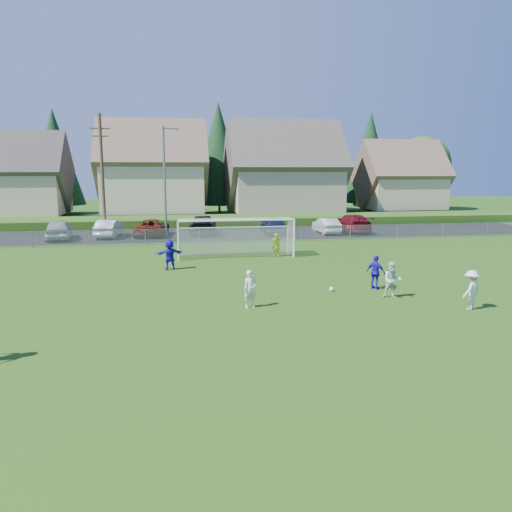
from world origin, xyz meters
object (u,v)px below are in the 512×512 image
object	(u,v)px
goalkeeper	(276,245)
car_b	(109,228)
player_blue_b	(170,255)
car_e	(273,225)
car_c	(152,227)
player_white_c	(471,290)
soccer_ball	(332,289)
player_white_a	(250,289)
car_g	(352,223)
player_blue_a	(376,272)
car_a	(59,229)
soccer_goal	(235,231)
car_d	(203,225)
car_f	(326,226)
player_white_b	(392,280)

from	to	relation	value
goalkeeper	car_b	distance (m)	16.42
player_blue_b	car_b	world-z (taller)	player_blue_b
car_b	car_e	distance (m)	13.85
car_c	player_white_c	bearing A→B (deg)	125.75
soccer_ball	player_white_a	size ratio (longest dim) A/B	0.14
soccer_ball	car_b	xyz separation A→B (m)	(-12.38, 21.04, 0.62)
car_b	car_g	distance (m)	21.11
car_c	car_g	distance (m)	17.62
player_blue_a	car_a	bearing A→B (deg)	5.13
car_g	player_blue_b	bearing A→B (deg)	43.22
player_white_c	soccer_goal	xyz separation A→B (m)	(-7.79, 13.91, 0.82)
car_e	car_g	xyz separation A→B (m)	(7.27, 0.29, 0.00)
car_a	car_c	world-z (taller)	car_a
player_white_a	car_d	distance (m)	23.88
goalkeeper	soccer_goal	world-z (taller)	soccer_goal
car_g	soccer_ball	bearing A→B (deg)	68.56
player_white_a	car_f	world-z (taller)	player_white_a
goalkeeper	car_g	size ratio (longest dim) A/B	0.28
car_c	soccer_goal	bearing A→B (deg)	124.41
player_blue_b	car_a	bearing A→B (deg)	-72.64
goalkeeper	car_c	world-z (taller)	goalkeeper
player_blue_a	car_d	distance (m)	22.75
player_white_a	player_blue_a	size ratio (longest dim) A/B	0.96
car_c	car_g	bearing A→B (deg)	-173.71
player_white_a	car_c	bearing A→B (deg)	86.89
player_blue_b	car_e	world-z (taller)	player_blue_b
player_white_c	player_blue_a	distance (m)	4.57
player_white_b	soccer_goal	xyz separation A→B (m)	(-5.42, 11.71, 0.82)
soccer_goal	goalkeeper	bearing A→B (deg)	-12.03
car_d	soccer_goal	world-z (taller)	soccer_goal
car_b	soccer_goal	distance (m)	14.28
player_white_a	soccer_goal	distance (m)	12.25
player_white_a	car_b	size ratio (longest dim) A/B	0.35
player_white_b	car_b	size ratio (longest dim) A/B	0.36
car_a	car_e	bearing A→B (deg)	173.74
car_g	soccer_goal	bearing A→B (deg)	43.42
player_blue_a	player_blue_b	bearing A→B (deg)	19.29
goalkeeper	car_a	xyz separation A→B (m)	(-15.59, 10.70, 0.04)
car_g	player_white_a	bearing A→B (deg)	61.97
car_a	car_g	distance (m)	24.94
car_e	car_f	distance (m)	4.71
car_e	player_white_a	bearing A→B (deg)	78.55
car_f	car_g	xyz separation A→B (m)	(2.56, 0.58, 0.12)
car_b	car_f	xyz separation A→B (m)	(18.55, -0.64, -0.05)
player_white_b	player_blue_a	xyz separation A→B (m)	(-0.05, 1.68, 0.00)
soccer_ball	car_a	bearing A→B (deg)	128.62
car_c	soccer_goal	distance (m)	12.61
soccer_ball	car_c	size ratio (longest dim) A/B	0.04
car_d	car_f	xyz separation A→B (m)	(10.74, -1.43, -0.13)
player_white_a	player_white_c	xyz separation A→B (m)	(8.73, -1.72, 0.03)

